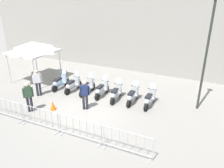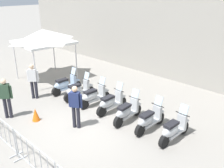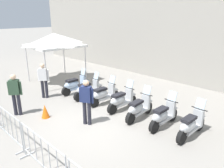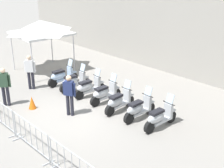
% 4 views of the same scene
% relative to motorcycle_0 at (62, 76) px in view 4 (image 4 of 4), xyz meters
% --- Properties ---
extents(ground_plane, '(120.00, 120.00, 0.00)m').
position_rel_motorcycle_0_xyz_m(ground_plane, '(3.21, -1.54, -0.45)').
color(ground_plane, gray).
extents(motorcycle_0, '(0.56, 1.72, 1.24)m').
position_rel_motorcycle_0_xyz_m(motorcycle_0, '(0.00, 0.00, 0.00)').
color(motorcycle_0, black).
rests_on(motorcycle_0, ground).
extents(motorcycle_1, '(0.56, 1.72, 1.24)m').
position_rel_motorcycle_0_xyz_m(motorcycle_1, '(1.03, 0.06, 0.00)').
color(motorcycle_1, black).
rests_on(motorcycle_1, ground).
extents(motorcycle_2, '(0.56, 1.72, 1.24)m').
position_rel_motorcycle_0_xyz_m(motorcycle_2, '(2.05, 0.21, 0.00)').
color(motorcycle_2, black).
rests_on(motorcycle_2, ground).
extents(motorcycle_3, '(0.56, 1.73, 1.24)m').
position_rel_motorcycle_0_xyz_m(motorcycle_3, '(3.08, 0.34, 0.00)').
color(motorcycle_3, black).
rests_on(motorcycle_3, ground).
extents(motorcycle_4, '(0.61, 1.72, 1.24)m').
position_rel_motorcycle_0_xyz_m(motorcycle_4, '(4.12, 0.28, 0.00)').
color(motorcycle_4, black).
rests_on(motorcycle_4, ground).
extents(motorcycle_5, '(0.56, 1.73, 1.24)m').
position_rel_motorcycle_0_xyz_m(motorcycle_5, '(5.13, 0.45, 0.00)').
color(motorcycle_5, black).
rests_on(motorcycle_5, ground).
extents(motorcycle_6, '(0.56, 1.72, 1.24)m').
position_rel_motorcycle_0_xyz_m(motorcycle_6, '(6.16, 0.55, 0.00)').
color(motorcycle_6, black).
rests_on(motorcycle_6, ground).
extents(barrier_segment_1, '(2.16, 0.58, 1.07)m').
position_rel_motorcycle_0_xyz_m(barrier_segment_1, '(2.26, -4.00, 0.07)').
color(barrier_segment_1, '#B2B5B7').
rests_on(barrier_segment_1, ground).
extents(barrier_segment_2, '(2.16, 0.58, 1.07)m').
position_rel_motorcycle_0_xyz_m(barrier_segment_2, '(4.51, -3.84, 0.07)').
color(barrier_segment_2, '#B2B5B7').
rests_on(barrier_segment_2, ground).
extents(barrier_segment_3, '(2.16, 0.58, 1.07)m').
position_rel_motorcycle_0_xyz_m(barrier_segment_3, '(6.75, -3.68, 0.07)').
color(barrier_segment_3, '#B2B5B7').
rests_on(barrier_segment_3, ground).
extents(officer_near_row_end, '(0.48, 0.38, 1.73)m').
position_rel_motorcycle_0_xyz_m(officer_near_row_end, '(3.12, -1.47, 0.53)').
color(officer_near_row_end, '#23232D').
rests_on(officer_near_row_end, ground).
extents(officer_mid_plaza, '(0.40, 0.45, 1.73)m').
position_rel_motorcycle_0_xyz_m(officer_mid_plaza, '(0.59, -3.12, 0.53)').
color(officer_mid_plaza, '#23232D').
rests_on(officer_mid_plaza, ground).
extents(officer_by_barriers, '(0.41, 0.43, 1.73)m').
position_rel_motorcycle_0_xyz_m(officer_by_barriers, '(-0.47, -1.44, 0.53)').
color(officer_by_barriers, '#23232D').
rests_on(officer_by_barriers, ground).
extents(canopy_tent, '(2.78, 2.78, 2.91)m').
position_rel_motorcycle_0_xyz_m(canopy_tent, '(-2.47, 0.31, 2.06)').
color(canopy_tent, silver).
rests_on(canopy_tent, ground).
extents(traffic_cone, '(0.32, 0.32, 0.55)m').
position_rel_motorcycle_0_xyz_m(traffic_cone, '(1.57, -2.40, -0.18)').
color(traffic_cone, orange).
rests_on(traffic_cone, ground).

